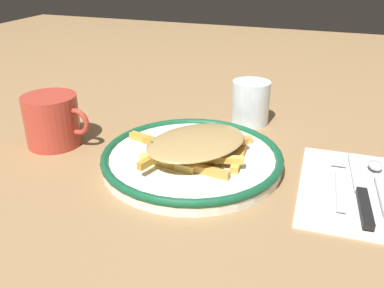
{
  "coord_description": "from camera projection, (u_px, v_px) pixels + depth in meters",
  "views": [
    {
      "loc": [
        0.2,
        -0.56,
        0.32
      ],
      "look_at": [
        0.0,
        0.0,
        0.04
      ],
      "focal_mm": 38.78,
      "sensor_mm": 36.0,
      "label": 1
    }
  ],
  "objects": [
    {
      "name": "spoon",
      "position": [
        378.0,
        176.0,
        0.62
      ],
      "size": [
        0.03,
        0.15,
        0.01
      ],
      "color": "silver",
      "rests_on": "napkin"
    },
    {
      "name": "plate",
      "position": [
        192.0,
        158.0,
        0.67
      ],
      "size": [
        0.29,
        0.29,
        0.03
      ],
      "color": "white",
      "rests_on": "ground_plane"
    },
    {
      "name": "napkin",
      "position": [
        359.0,
        189.0,
        0.6
      ],
      "size": [
        0.18,
        0.24,
        0.01
      ],
      "primitive_type": "cube",
      "rotation": [
        0.0,
        0.0,
        0.04
      ],
      "color": "white",
      "rests_on": "ground_plane"
    },
    {
      "name": "fries_heap",
      "position": [
        195.0,
        145.0,
        0.65
      ],
      "size": [
        0.23,
        0.21,
        0.03
      ],
      "color": "gold",
      "rests_on": "plate"
    },
    {
      "name": "knife",
      "position": [
        362.0,
        192.0,
        0.58
      ],
      "size": [
        0.03,
        0.21,
        0.01
      ],
      "color": "black",
      "rests_on": "napkin"
    },
    {
      "name": "ground_plane",
      "position": [
        192.0,
        166.0,
        0.68
      ],
      "size": [
        2.6,
        2.6,
        0.0
      ],
      "primitive_type": "plane",
      "color": "#947149"
    },
    {
      "name": "coffee_mug",
      "position": [
        53.0,
        120.0,
        0.73
      ],
      "size": [
        0.12,
        0.09,
        0.09
      ],
      "color": "#B83C2E",
      "rests_on": "ground_plane"
    },
    {
      "name": "fork",
      "position": [
        340.0,
        178.0,
        0.62
      ],
      "size": [
        0.03,
        0.18,
        0.01
      ],
      "color": "silver",
      "rests_on": "napkin"
    },
    {
      "name": "water_glass",
      "position": [
        251.0,
        102.0,
        0.82
      ],
      "size": [
        0.08,
        0.08,
        0.09
      ],
      "primitive_type": "cylinder",
      "color": "silver",
      "rests_on": "ground_plane"
    }
  ]
}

